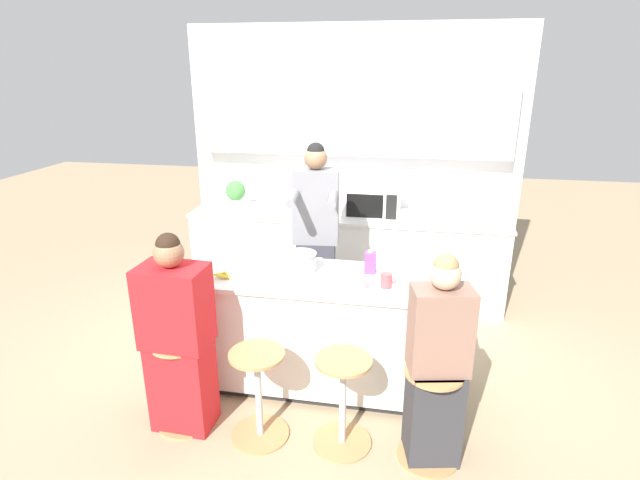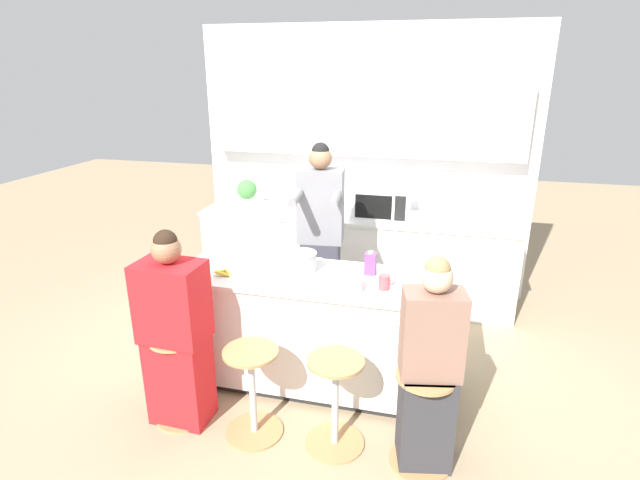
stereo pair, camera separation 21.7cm
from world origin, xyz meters
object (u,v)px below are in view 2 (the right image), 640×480
Objects in this scene: person_wrapped_blanket at (176,335)px; cooking_pot at (301,262)px; potted_plant at (247,191)px; kitchen_island at (318,330)px; bar_stool_center_right at (335,401)px; bar_stool_rightmost at (423,418)px; bar_stool_center_left at (253,391)px; bar_stool_leftmost at (180,375)px; microwave at (381,203)px; banana_bunch at (223,273)px; person_seated_near at (429,374)px; fruit_bowl at (349,284)px; juice_carton at (370,263)px; coffee_cup_near at (384,282)px; person_cooking at (320,247)px.

person_wrapped_blanket reaches higher than cooking_pot.
kitchen_island is at bearing -53.49° from potted_plant.
bar_stool_center_right is 1.00× the size of bar_stool_rightmost.
person_wrapped_blanket reaches higher than bar_stool_center_left.
kitchen_island is 3.26× the size of bar_stool_leftmost.
microwave is at bearing -1.97° from potted_plant.
potted_plant is (-1.16, 1.57, 0.62)m from kitchen_island.
cooking_pot is at bearing 23.13° from banana_bunch.
person_seated_near is 0.79m from fruit_bowl.
cooking_pot is (0.13, 0.71, 0.63)m from bar_stool_center_left.
potted_plant reaches higher than banana_bunch.
bar_stool_leftmost is at bearing -116.41° from microwave.
bar_stool_rightmost is (0.81, -0.64, -0.12)m from kitchen_island.
juice_carton reaches higher than bar_stool_center_right.
cooking_pot is at bearing 164.77° from coffee_cup_near.
person_seated_near is 6.57× the size of fruit_bowl.
coffee_cup_near is 1.64m from microwave.
person_cooking is 0.99m from microwave.
fruit_bowl is at bearing 25.71° from person_wrapped_blanket.
fruit_bowl reaches higher than bar_stool_rightmost.
person_seated_near is (1.09, 0.02, 0.29)m from bar_stool_center_left.
bar_stool_leftmost is 1.14m from cooking_pot.
cooking_pot is 2.12× the size of banana_bunch.
microwave is at bearing 93.64° from person_seated_near.
bar_stool_leftmost and bar_stool_center_left have the same top height.
kitchen_island is at bearing 168.14° from coffee_cup_near.
potted_plant is (-1.43, 2.18, 0.74)m from bar_stool_center_right.
person_seated_near reaches higher than potted_plant.
fruit_bowl is (-0.57, 0.46, 0.31)m from person_seated_near.
microwave reaches higher than juice_carton.
person_wrapped_blanket reaches higher than fruit_bowl.
person_wrapped_blanket reaches higher than person_seated_near.
bar_stool_center_left is 1.08m from bar_stool_rightmost.
bar_stool_rightmost is at bearing -2.79° from bar_stool_center_right.
bar_stool_center_right is 3.04× the size of fruit_bowl.
banana_bunch is 1.80m from potted_plant.
person_wrapped_blanket is at bearing -179.80° from bar_stool_center_right.
bar_stool_leftmost is 0.32m from person_wrapped_blanket.
bar_stool_rightmost is at bearing -48.30° from potted_plant.
person_cooking is (0.67, 1.23, 0.54)m from bar_stool_leftmost.
bar_stool_center_left is 0.46× the size of person_seated_near.
person_seated_near reaches higher than juice_carton.
kitchen_island is at bearing 67.26° from bar_stool_center_left.
bar_stool_leftmost is 0.46× the size of person_wrapped_blanket.
bar_stool_center_left is at bearing -137.70° from fruit_bowl.
person_seated_near is at bearing -37.07° from kitchen_island.
microwave is at bearing 104.64° from bar_stool_rightmost.
microwave is at bearing 80.83° from kitchen_island.
person_cooking is 1.29× the size of person_seated_near.
bar_stool_leftmost is 1.51m from person_cooking.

